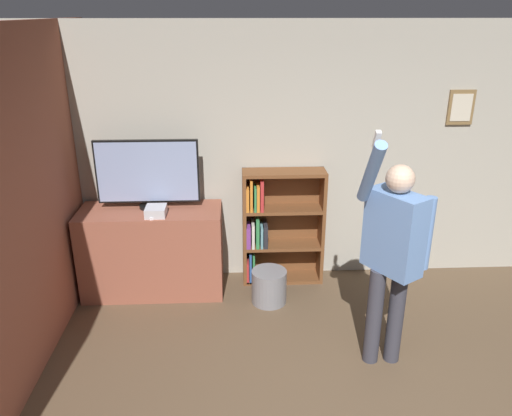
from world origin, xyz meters
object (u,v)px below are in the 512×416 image
at_px(bookshelf, 276,226).
at_px(game_console, 156,211).
at_px(person, 393,248).
at_px(waste_bin, 269,286).
at_px(television, 148,173).

bearing_deg(bookshelf, game_console, -164.88).
xyz_separation_m(person, waste_bin, (-0.88, 0.96, -0.88)).
bearing_deg(waste_bin, bookshelf, 77.99).
distance_m(game_console, waste_bin, 1.36).
bearing_deg(person, bookshelf, 176.52).
height_order(television, person, person).
distance_m(television, bookshelf, 1.44).
height_order(television, waste_bin, television).
relative_size(bookshelf, person, 0.62).
xyz_separation_m(television, waste_bin, (1.19, -0.36, -1.10)).
bearing_deg(television, game_console, -67.84).
xyz_separation_m(game_console, waste_bin, (1.10, -0.14, -0.78)).
distance_m(television, game_console, 0.39).
bearing_deg(television, waste_bin, -16.79).
relative_size(television, bookshelf, 0.81).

